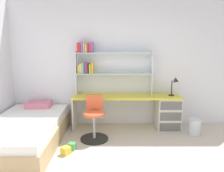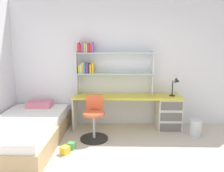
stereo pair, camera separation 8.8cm
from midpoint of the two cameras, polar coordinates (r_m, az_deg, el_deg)
room_shell at (r=3.53m, az=-16.58°, el=3.81°), size 5.73×6.18×2.69m
desk at (r=4.66m, az=11.84°, el=-6.09°), size 2.22×0.51×0.71m
bookshelf_hutch at (r=4.55m, az=-2.09°, el=6.04°), size 1.60×0.22×1.09m
desk_lamp at (r=4.59m, az=17.03°, el=0.51°), size 0.20×0.17×0.38m
swivel_chair at (r=4.11m, az=-4.11°, el=-9.42°), size 0.52×0.52×0.82m
bed_platform at (r=4.23m, az=-21.19°, el=-10.99°), size 1.20×2.08×0.58m
waste_bin at (r=4.61m, az=21.59°, el=-10.16°), size 0.23×0.23×0.31m
toy_block_yellow_1 at (r=3.74m, az=-11.57°, el=-16.18°), size 0.18×0.18×0.13m
toy_block_green_3 at (r=3.87m, az=-9.96°, el=-15.21°), size 0.13×0.13×0.11m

